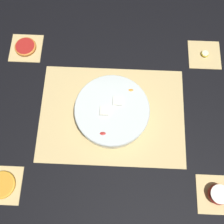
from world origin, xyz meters
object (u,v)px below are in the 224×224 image
at_px(fruit_salad_bowl, 112,111).
at_px(orange_slice_whole, 2,185).
at_px(apple_half, 218,194).
at_px(banana_coin_single, 205,54).
at_px(grapefruit_slice, 25,47).

distance_m(fruit_salad_bowl, orange_slice_whole, 0.43).
height_order(fruit_salad_bowl, apple_half, fruit_salad_bowl).
xyz_separation_m(apple_half, banana_coin_single, (0.00, 0.52, -0.01)).
relative_size(orange_slice_whole, banana_coin_single, 2.99).
bearing_deg(banana_coin_single, grapefruit_slice, 180.00).
bearing_deg(apple_half, grapefruit_slice, 143.33).
bearing_deg(fruit_salad_bowl, apple_half, -36.77).
bearing_deg(banana_coin_single, fruit_salad_bowl, -143.30).
height_order(fruit_salad_bowl, grapefruit_slice, fruit_salad_bowl).
height_order(fruit_salad_bowl, banana_coin_single, fruit_salad_bowl).
bearing_deg(apple_half, orange_slice_whole, 180.00).
bearing_deg(grapefruit_slice, orange_slice_whole, -90.00).
relative_size(apple_half, banana_coin_single, 2.16).
height_order(banana_coin_single, grapefruit_slice, grapefruit_slice).
distance_m(apple_half, grapefruit_slice, 0.86).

